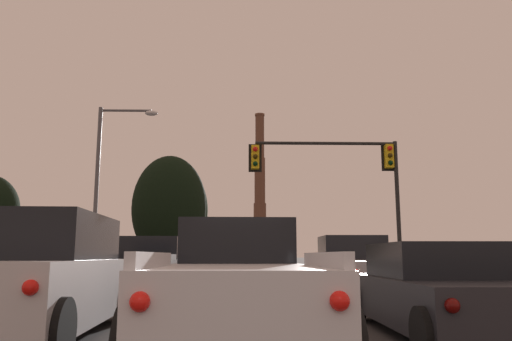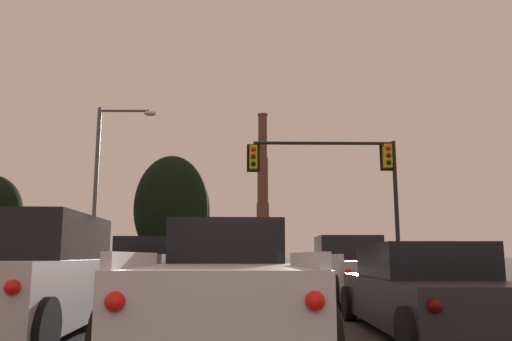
{
  "view_description": "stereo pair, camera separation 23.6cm",
  "coord_description": "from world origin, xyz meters",
  "px_view_note": "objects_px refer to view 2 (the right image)",
  "views": [
    {
      "loc": [
        -0.12,
        -1.15,
        1.22
      ],
      "look_at": [
        0.69,
        31.36,
        6.78
      ],
      "focal_mm": 35.0,
      "sensor_mm": 36.0,
      "label": 1
    },
    {
      "loc": [
        0.11,
        -1.16,
        1.22
      ],
      "look_at": [
        0.69,
        31.36,
        6.78
      ],
      "focal_mm": 35.0,
      "sensor_mm": 36.0,
      "label": 2
    }
  ],
  "objects_px": {
    "sedan_right_lane_second": "(427,292)",
    "smokestack": "(263,201)",
    "pickup_truck_right_lane_front": "(358,271)",
    "street_lamp": "(105,173)",
    "pickup_truck_center_lane_second": "(225,286)",
    "pickup_truck_left_lane_front": "(139,270)",
    "suv_left_lane_second": "(27,277)",
    "traffic_light_overhead_right": "(345,173)"
  },
  "relations": [
    {
      "from": "sedan_right_lane_second",
      "to": "smokestack",
      "type": "xyz_separation_m",
      "value": [
        2.61,
        163.7,
        19.33
      ]
    },
    {
      "from": "pickup_truck_right_lane_front",
      "to": "street_lamp",
      "type": "height_order",
      "value": "street_lamp"
    },
    {
      "from": "sedan_right_lane_second",
      "to": "pickup_truck_center_lane_second",
      "type": "distance_m",
      "value": 3.22
    },
    {
      "from": "pickup_truck_left_lane_front",
      "to": "pickup_truck_right_lane_front",
      "type": "relative_size",
      "value": 1.01
    },
    {
      "from": "pickup_truck_left_lane_front",
      "to": "suv_left_lane_second",
      "type": "xyz_separation_m",
      "value": [
        -0.2,
        -7.1,
        0.09
      ]
    },
    {
      "from": "sedan_right_lane_second",
      "to": "suv_left_lane_second",
      "type": "relative_size",
      "value": 0.95
    },
    {
      "from": "pickup_truck_center_lane_second",
      "to": "pickup_truck_left_lane_front",
      "type": "distance_m",
      "value": 8.2
    },
    {
      "from": "sedan_right_lane_second",
      "to": "pickup_truck_center_lane_second",
      "type": "relative_size",
      "value": 0.85
    },
    {
      "from": "street_lamp",
      "to": "pickup_truck_left_lane_front",
      "type": "bearing_deg",
      "value": -67.62
    },
    {
      "from": "pickup_truck_center_lane_second",
      "to": "pickup_truck_left_lane_front",
      "type": "xyz_separation_m",
      "value": [
        -2.85,
        7.69,
        0.0
      ]
    },
    {
      "from": "sedan_right_lane_second",
      "to": "street_lamp",
      "type": "height_order",
      "value": "street_lamp"
    },
    {
      "from": "sedan_right_lane_second",
      "to": "suv_left_lane_second",
      "type": "height_order",
      "value": "suv_left_lane_second"
    },
    {
      "from": "pickup_truck_center_lane_second",
      "to": "pickup_truck_right_lane_front",
      "type": "distance_m",
      "value": 7.64
    },
    {
      "from": "sedan_right_lane_second",
      "to": "suv_left_lane_second",
      "type": "bearing_deg",
      "value": -178.04
    },
    {
      "from": "pickup_truck_center_lane_second",
      "to": "suv_left_lane_second",
      "type": "xyz_separation_m",
      "value": [
        -3.04,
        0.58,
        0.09
      ]
    },
    {
      "from": "street_lamp",
      "to": "smokestack",
      "type": "xyz_separation_m",
      "value": [
        12.31,
        147.7,
        14.83
      ]
    },
    {
      "from": "sedan_right_lane_second",
      "to": "traffic_light_overhead_right",
      "type": "xyz_separation_m",
      "value": [
        1.46,
        13.4,
        4.12
      ]
    },
    {
      "from": "pickup_truck_left_lane_front",
      "to": "suv_left_lane_second",
      "type": "distance_m",
      "value": 7.11
    },
    {
      "from": "pickup_truck_right_lane_front",
      "to": "pickup_truck_center_lane_second",
      "type": "bearing_deg",
      "value": -115.6
    },
    {
      "from": "pickup_truck_left_lane_front",
      "to": "traffic_light_overhead_right",
      "type": "xyz_separation_m",
      "value": [
        7.45,
        6.43,
        3.99
      ]
    },
    {
      "from": "traffic_light_overhead_right",
      "to": "smokestack",
      "type": "xyz_separation_m",
      "value": [
        1.15,
        150.3,
        15.21
      ]
    },
    {
      "from": "pickup_truck_center_lane_second",
      "to": "street_lamp",
      "type": "relative_size",
      "value": 0.66
    },
    {
      "from": "pickup_truck_right_lane_front",
      "to": "traffic_light_overhead_right",
      "type": "bearing_deg",
      "value": 81.49
    },
    {
      "from": "smokestack",
      "to": "suv_left_lane_second",
      "type": "bearing_deg",
      "value": -93.07
    },
    {
      "from": "sedan_right_lane_second",
      "to": "pickup_truck_left_lane_front",
      "type": "xyz_separation_m",
      "value": [
        -5.98,
        6.97,
        0.14
      ]
    },
    {
      "from": "pickup_truck_right_lane_front",
      "to": "traffic_light_overhead_right",
      "type": "relative_size",
      "value": 0.83
    },
    {
      "from": "suv_left_lane_second",
      "to": "traffic_light_overhead_right",
      "type": "distance_m",
      "value": 16.02
    },
    {
      "from": "suv_left_lane_second",
      "to": "traffic_light_overhead_right",
      "type": "height_order",
      "value": "traffic_light_overhead_right"
    },
    {
      "from": "pickup_truck_center_lane_second",
      "to": "smokestack",
      "type": "distance_m",
      "value": 165.63
    },
    {
      "from": "sedan_right_lane_second",
      "to": "pickup_truck_left_lane_front",
      "type": "height_order",
      "value": "pickup_truck_left_lane_front"
    },
    {
      "from": "pickup_truck_center_lane_second",
      "to": "pickup_truck_left_lane_front",
      "type": "relative_size",
      "value": 0.99
    },
    {
      "from": "smokestack",
      "to": "traffic_light_overhead_right",
      "type": "bearing_deg",
      "value": -90.44
    },
    {
      "from": "pickup_truck_right_lane_front",
      "to": "sedan_right_lane_second",
      "type": "bearing_deg",
      "value": -91.61
    },
    {
      "from": "suv_left_lane_second",
      "to": "pickup_truck_right_lane_front",
      "type": "height_order",
      "value": "suv_left_lane_second"
    },
    {
      "from": "traffic_light_overhead_right",
      "to": "street_lamp",
      "type": "bearing_deg",
      "value": 166.89
    },
    {
      "from": "pickup_truck_center_lane_second",
      "to": "traffic_light_overhead_right",
      "type": "bearing_deg",
      "value": 70.79
    },
    {
      "from": "suv_left_lane_second",
      "to": "pickup_truck_center_lane_second",
      "type": "bearing_deg",
      "value": -13.36
    },
    {
      "from": "pickup_truck_right_lane_front",
      "to": "traffic_light_overhead_right",
      "type": "height_order",
      "value": "traffic_light_overhead_right"
    },
    {
      "from": "traffic_light_overhead_right",
      "to": "street_lamp",
      "type": "relative_size",
      "value": 0.79
    },
    {
      "from": "suv_left_lane_second",
      "to": "traffic_light_overhead_right",
      "type": "xyz_separation_m",
      "value": [
        7.64,
        13.53,
        3.89
      ]
    },
    {
      "from": "pickup_truck_center_lane_second",
      "to": "smokestack",
      "type": "bearing_deg",
      "value": 86.85
    },
    {
      "from": "pickup_truck_right_lane_front",
      "to": "smokestack",
      "type": "height_order",
      "value": "smokestack"
    }
  ]
}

